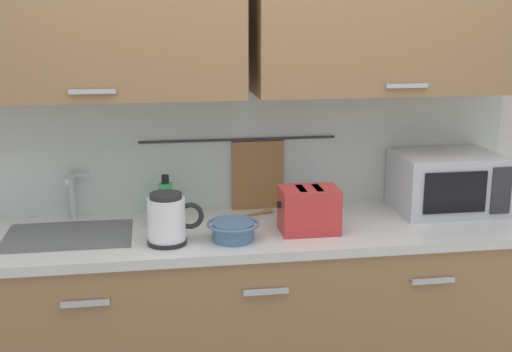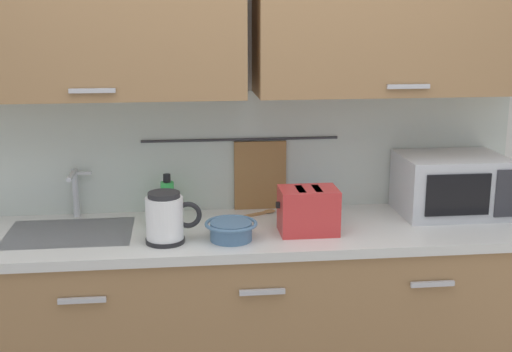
# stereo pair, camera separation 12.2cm
# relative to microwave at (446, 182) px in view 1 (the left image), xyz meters

# --- Properties ---
(counter_unit) EXTENTS (2.53, 0.64, 0.90)m
(counter_unit) POSITION_rel_microwave_xyz_m (-0.92, -0.11, -0.58)
(counter_unit) COLOR #997047
(counter_unit) RESTS_ON ground
(back_wall_assembly) EXTENTS (3.70, 0.41, 2.50)m
(back_wall_assembly) POSITION_rel_microwave_xyz_m (-0.91, 0.12, 0.49)
(back_wall_assembly) COLOR silver
(back_wall_assembly) RESTS_ON ground
(sink_faucet) EXTENTS (0.09, 0.17, 0.22)m
(sink_faucet) POSITION_rel_microwave_xyz_m (-1.68, 0.12, 0.01)
(sink_faucet) COLOR #B2B5BA
(sink_faucet) RESTS_ON counter_unit
(microwave) EXTENTS (0.46, 0.35, 0.27)m
(microwave) POSITION_rel_microwave_xyz_m (0.00, 0.00, 0.00)
(microwave) COLOR silver
(microwave) RESTS_ON counter_unit
(electric_kettle) EXTENTS (0.23, 0.16, 0.21)m
(electric_kettle) POSITION_rel_microwave_xyz_m (-1.28, -0.25, -0.03)
(electric_kettle) COLOR black
(electric_kettle) RESTS_ON counter_unit
(dish_soap_bottle) EXTENTS (0.06, 0.06, 0.20)m
(dish_soap_bottle) POSITION_rel_microwave_xyz_m (-1.28, 0.09, -0.05)
(dish_soap_bottle) COLOR green
(dish_soap_bottle) RESTS_ON counter_unit
(mug_near_sink) EXTENTS (0.12, 0.08, 0.09)m
(mug_near_sink) POSITION_rel_microwave_xyz_m (-1.28, -0.05, -0.09)
(mug_near_sink) COLOR green
(mug_near_sink) RESTS_ON counter_unit
(mixing_bowl) EXTENTS (0.21, 0.21, 0.08)m
(mixing_bowl) POSITION_rel_microwave_xyz_m (-1.02, -0.25, -0.09)
(mixing_bowl) COLOR #4C7093
(mixing_bowl) RESTS_ON counter_unit
(toaster) EXTENTS (0.26, 0.17, 0.19)m
(toaster) POSITION_rel_microwave_xyz_m (-0.69, -0.20, -0.04)
(toaster) COLOR red
(toaster) RESTS_ON counter_unit
(mug_by_kettle) EXTENTS (0.12, 0.08, 0.09)m
(mug_by_kettle) POSITION_rel_microwave_xyz_m (-0.61, 0.08, -0.09)
(mug_by_kettle) COLOR blue
(mug_by_kettle) RESTS_ON counter_unit
(wooden_spoon) EXTENTS (0.26, 0.15, 0.01)m
(wooden_spoon) POSITION_rel_microwave_xyz_m (-0.88, 0.06, -0.13)
(wooden_spoon) COLOR #9E7042
(wooden_spoon) RESTS_ON counter_unit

